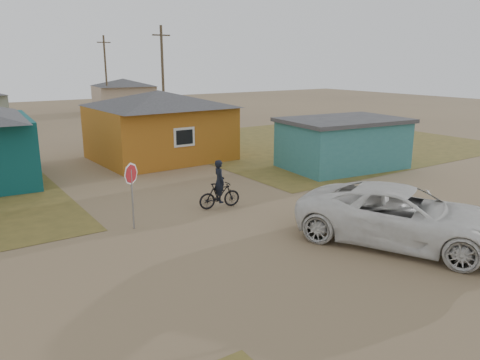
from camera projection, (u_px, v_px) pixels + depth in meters
name	position (u px, v px, depth m)	size (l,w,h in m)	color
ground	(276.00, 243.00, 14.53)	(120.00, 120.00, 0.00)	#82694B
grass_ne	(319.00, 142.00, 32.55)	(20.00, 18.00, 0.00)	brown
house_yellow	(160.00, 124.00, 26.65)	(7.72, 6.76, 3.90)	#AC651A
shed_turquoise	(343.00, 143.00, 24.57)	(6.71, 4.93, 2.60)	teal
house_beige_east	(124.00, 95.00, 51.65)	(6.95, 6.05, 3.60)	tan
utility_pole_near	(163.00, 80.00, 34.71)	(1.40, 0.20, 8.00)	brown
utility_pole_far	(106.00, 74.00, 48.12)	(1.40, 0.20, 8.00)	brown
stop_sign	(131.00, 180.00, 15.38)	(0.73, 0.20, 2.28)	gray
cyclist	(220.00, 191.00, 17.87)	(1.72, 0.71, 1.88)	black
vehicle	(403.00, 216.00, 14.32)	(2.93, 6.36, 1.77)	silver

